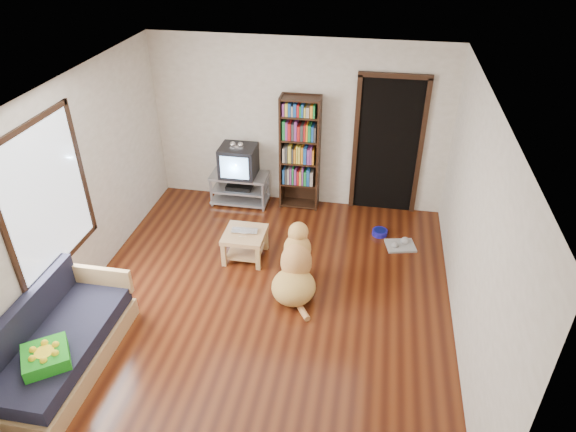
% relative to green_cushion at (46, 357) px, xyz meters
% --- Properties ---
extents(ground, '(5.00, 5.00, 0.00)m').
position_rel_green_cushion_xyz_m(ground, '(1.75, 1.73, -0.49)').
color(ground, '#56240E').
rests_on(ground, ground).
extents(ceiling, '(5.00, 5.00, 0.00)m').
position_rel_green_cushion_xyz_m(ceiling, '(1.75, 1.73, 2.11)').
color(ceiling, white).
rests_on(ceiling, ground).
extents(wall_back, '(4.50, 0.00, 4.50)m').
position_rel_green_cushion_xyz_m(wall_back, '(1.75, 4.23, 0.81)').
color(wall_back, silver).
rests_on(wall_back, ground).
extents(wall_front, '(4.50, 0.00, 4.50)m').
position_rel_green_cushion_xyz_m(wall_front, '(1.75, -0.77, 0.81)').
color(wall_front, silver).
rests_on(wall_front, ground).
extents(wall_left, '(0.00, 5.00, 5.00)m').
position_rel_green_cushion_xyz_m(wall_left, '(-0.50, 1.73, 0.81)').
color(wall_left, silver).
rests_on(wall_left, ground).
extents(wall_right, '(0.00, 5.00, 5.00)m').
position_rel_green_cushion_xyz_m(wall_right, '(4.00, 1.73, 0.81)').
color(wall_right, silver).
rests_on(wall_right, ground).
extents(green_cushion, '(0.58, 0.58, 0.14)m').
position_rel_green_cushion_xyz_m(green_cushion, '(0.00, 0.00, 0.00)').
color(green_cushion, '#229B1C').
rests_on(green_cushion, sofa).
extents(laptop, '(0.37, 0.25, 0.03)m').
position_rel_green_cushion_xyz_m(laptop, '(1.30, 2.51, -0.07)').
color(laptop, silver).
rests_on(laptop, coffee_table).
extents(dog_bowl, '(0.22, 0.22, 0.08)m').
position_rel_green_cushion_xyz_m(dog_bowl, '(3.10, 3.42, -0.45)').
color(dog_bowl, '#1B169A').
rests_on(dog_bowl, ground).
extents(grey_rag, '(0.46, 0.40, 0.03)m').
position_rel_green_cushion_xyz_m(grey_rag, '(3.40, 3.17, -0.47)').
color(grey_rag, '#9F9F9F').
rests_on(grey_rag, ground).
extents(window, '(0.03, 1.46, 1.70)m').
position_rel_green_cushion_xyz_m(window, '(-0.48, 1.23, 1.01)').
color(window, white).
rests_on(window, wall_left).
extents(doorway, '(1.03, 0.05, 2.19)m').
position_rel_green_cushion_xyz_m(doorway, '(3.10, 4.21, 0.63)').
color(doorway, black).
rests_on(doorway, wall_back).
extents(tv_stand, '(0.90, 0.45, 0.50)m').
position_rel_green_cushion_xyz_m(tv_stand, '(0.85, 3.98, -0.22)').
color(tv_stand, '#99999E').
rests_on(tv_stand, ground).
extents(crt_tv, '(0.55, 0.52, 0.58)m').
position_rel_green_cushion_xyz_m(crt_tv, '(0.85, 4.00, 0.25)').
color(crt_tv, black).
rests_on(crt_tv, tv_stand).
extents(bookshelf, '(0.60, 0.30, 1.80)m').
position_rel_green_cushion_xyz_m(bookshelf, '(1.80, 4.07, 0.51)').
color(bookshelf, black).
rests_on(bookshelf, ground).
extents(sofa, '(0.80, 1.80, 0.80)m').
position_rel_green_cushion_xyz_m(sofa, '(-0.12, 0.35, -0.23)').
color(sofa, tan).
rests_on(sofa, ground).
extents(coffee_table, '(0.55, 0.55, 0.40)m').
position_rel_green_cushion_xyz_m(coffee_table, '(1.30, 2.54, -0.21)').
color(coffee_table, tan).
rests_on(coffee_table, ground).
extents(dog, '(0.56, 1.05, 0.87)m').
position_rel_green_cushion_xyz_m(dog, '(2.09, 1.98, -0.17)').
color(dog, gold).
rests_on(dog, ground).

